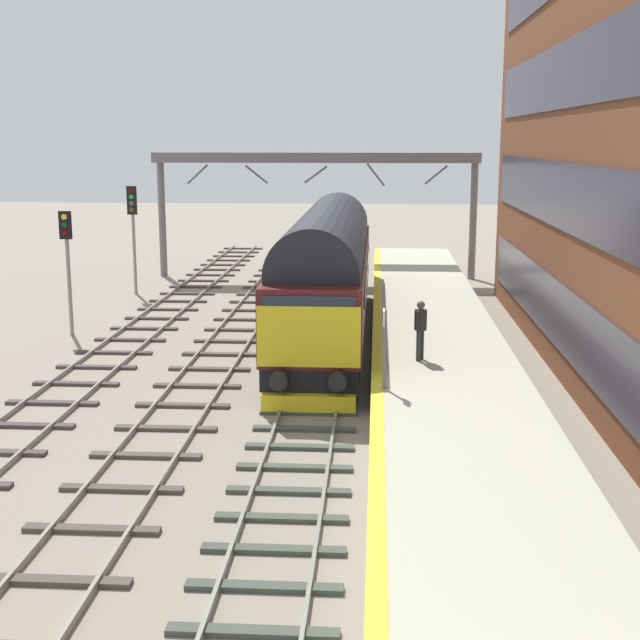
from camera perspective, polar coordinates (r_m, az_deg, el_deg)
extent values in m
plane|color=gray|center=(27.48, 0.07, -2.92)|extent=(140.00, 140.00, 0.00)
cube|color=gray|center=(27.51, -1.42, -2.74)|extent=(0.07, 60.00, 0.15)
cube|color=gray|center=(27.42, 1.57, -2.79)|extent=(0.07, 60.00, 0.15)
cube|color=#43493F|center=(13.27, -4.40, -19.60)|extent=(2.50, 0.26, 0.09)
cube|color=#43493F|center=(14.36, -3.66, -16.97)|extent=(2.50, 0.26, 0.09)
cube|color=#43493F|center=(15.48, -3.04, -14.72)|extent=(2.50, 0.26, 0.09)
cube|color=#43493F|center=(16.63, -2.51, -12.77)|extent=(2.50, 0.26, 0.09)
cube|color=#43493F|center=(17.79, -2.06, -11.08)|extent=(2.50, 0.26, 0.09)
cube|color=#43493F|center=(18.97, -1.67, -9.59)|extent=(2.50, 0.26, 0.09)
cube|color=#43493F|center=(20.16, -1.33, -8.28)|extent=(2.50, 0.26, 0.09)
cube|color=#43493F|center=(21.36, -1.03, -7.11)|extent=(2.50, 0.26, 0.09)
cube|color=#43493F|center=(22.57, -0.76, -6.07)|extent=(2.50, 0.26, 0.09)
cube|color=#43493F|center=(23.78, -0.52, -5.14)|extent=(2.50, 0.26, 0.09)
cube|color=#43493F|center=(25.01, -0.30, -4.29)|extent=(2.50, 0.26, 0.09)
cube|color=#43493F|center=(26.23, -0.11, -3.53)|extent=(2.50, 0.26, 0.09)
cube|color=#43493F|center=(27.46, 0.07, -2.83)|extent=(2.50, 0.26, 0.09)
cube|color=#43493F|center=(28.70, 0.23, -2.19)|extent=(2.50, 0.26, 0.09)
cube|color=#43493F|center=(29.94, 0.38, -1.61)|extent=(2.50, 0.26, 0.09)
cube|color=#43493F|center=(31.18, 0.52, -1.07)|extent=(2.50, 0.26, 0.09)
cube|color=#43493F|center=(32.42, 0.64, -0.57)|extent=(2.50, 0.26, 0.09)
cube|color=#43493F|center=(33.67, 0.76, -0.11)|extent=(2.50, 0.26, 0.09)
cube|color=#43493F|center=(34.92, 0.87, 0.31)|extent=(2.50, 0.26, 0.09)
cube|color=#43493F|center=(36.17, 0.97, 0.71)|extent=(2.50, 0.26, 0.09)
cube|color=#43493F|center=(37.42, 1.06, 1.08)|extent=(2.50, 0.26, 0.09)
cube|color=#43493F|center=(38.68, 1.15, 1.43)|extent=(2.50, 0.26, 0.09)
cube|color=#43493F|center=(39.93, 1.23, 1.76)|extent=(2.50, 0.26, 0.09)
cube|color=#43493F|center=(41.19, 1.31, 2.06)|extent=(2.50, 0.26, 0.09)
cube|color=#43493F|center=(42.45, 1.38, 2.35)|extent=(2.50, 0.26, 0.09)
cube|color=#43493F|center=(43.71, 1.45, 2.62)|extent=(2.50, 0.26, 0.09)
cube|color=#43493F|center=(44.97, 1.52, 2.87)|extent=(2.50, 0.26, 0.09)
cube|color=#43493F|center=(46.23, 1.58, 3.12)|extent=(2.50, 0.26, 0.09)
cube|color=#43493F|center=(47.49, 1.64, 3.34)|extent=(2.50, 0.26, 0.09)
cube|color=#43493F|center=(48.75, 1.69, 3.56)|extent=(2.50, 0.26, 0.09)
cube|color=#43493F|center=(50.02, 1.75, 3.77)|extent=(2.50, 0.26, 0.09)
cube|color=#43493F|center=(51.28, 1.80, 3.96)|extent=(2.50, 0.26, 0.09)
cube|color=#43493F|center=(52.55, 1.84, 4.15)|extent=(2.50, 0.26, 0.09)
cube|color=#43493F|center=(53.81, 1.89, 4.33)|extent=(2.50, 0.26, 0.09)
cube|color=#43493F|center=(55.08, 1.93, 4.50)|extent=(2.50, 0.26, 0.09)
cube|color=#43493F|center=(56.34, 1.97, 4.66)|extent=(2.50, 0.26, 0.09)
cube|color=gray|center=(28.01, -8.30, -2.61)|extent=(0.07, 60.00, 0.15)
cube|color=gray|center=(27.75, -5.39, -2.67)|extent=(0.07, 60.00, 0.15)
cube|color=#4B443B|center=(15.11, -16.93, -15.95)|extent=(2.50, 0.26, 0.09)
cube|color=#4B443B|center=(16.69, -14.64, -13.06)|extent=(2.50, 0.26, 0.09)
cube|color=#4B443B|center=(18.33, -12.79, -10.67)|extent=(2.50, 0.26, 0.09)
cube|color=#4B443B|center=(20.01, -11.28, -8.67)|extent=(2.50, 0.26, 0.09)
cube|color=#4B443B|center=(21.72, -10.01, -6.97)|extent=(2.50, 0.26, 0.09)
cube|color=#4B443B|center=(23.46, -8.93, -5.53)|extent=(2.50, 0.26, 0.09)
cube|color=#4B443B|center=(25.21, -8.01, -4.28)|extent=(2.50, 0.26, 0.09)
cube|color=#4B443B|center=(26.98, -7.21, -3.19)|extent=(2.50, 0.26, 0.09)
cube|color=#4B443B|center=(28.77, -6.51, -2.24)|extent=(2.50, 0.26, 0.09)
cube|color=#4B443B|center=(30.56, -5.90, -1.39)|extent=(2.50, 0.26, 0.09)
cube|color=#4B443B|center=(32.37, -5.35, -0.65)|extent=(2.50, 0.26, 0.09)
cube|color=#4B443B|center=(34.18, -4.86, 0.02)|extent=(2.50, 0.26, 0.09)
cube|color=#4B443B|center=(36.00, -4.42, 0.63)|extent=(2.50, 0.26, 0.09)
cube|color=#4B443B|center=(37.82, -4.02, 1.17)|extent=(2.50, 0.26, 0.09)
cube|color=#4B443B|center=(39.65, -3.66, 1.66)|extent=(2.50, 0.26, 0.09)
cube|color=#4B443B|center=(41.48, -3.33, 2.11)|extent=(2.50, 0.26, 0.09)
cube|color=#4B443B|center=(43.32, -3.03, 2.52)|extent=(2.50, 0.26, 0.09)
cube|color=#4B443B|center=(45.16, -2.76, 2.90)|extent=(2.50, 0.26, 0.09)
cube|color=#4B443B|center=(47.00, -2.50, 3.25)|extent=(2.50, 0.26, 0.09)
cube|color=#4B443B|center=(48.85, -2.26, 3.57)|extent=(2.50, 0.26, 0.09)
cube|color=#4B443B|center=(50.70, -2.04, 3.87)|extent=(2.50, 0.26, 0.09)
cube|color=#4B443B|center=(52.55, -1.84, 4.15)|extent=(2.50, 0.26, 0.09)
cube|color=#4B443B|center=(54.40, -1.65, 4.41)|extent=(2.50, 0.26, 0.09)
cube|color=#4B443B|center=(56.25, -1.47, 4.65)|extent=(2.50, 0.26, 0.09)
cube|color=slate|center=(28.94, -15.14, -2.43)|extent=(0.07, 60.00, 0.15)
cube|color=slate|center=(28.51, -12.40, -2.50)|extent=(0.07, 60.00, 0.15)
cube|color=#4B3B3D|center=(22.80, -18.69, -6.53)|extent=(2.50, 0.26, 0.09)
cube|color=#4B3B3D|center=(24.46, -17.04, -5.19)|extent=(2.50, 0.26, 0.09)
cube|color=#4B3B3D|center=(26.14, -15.60, -4.02)|extent=(2.50, 0.26, 0.09)
cube|color=#4B3B3D|center=(27.86, -14.35, -2.99)|extent=(2.50, 0.26, 0.09)
cube|color=#4B3B3D|center=(29.59, -13.24, -2.08)|extent=(2.50, 0.26, 0.09)
cube|color=#4B3B3D|center=(31.34, -12.26, -1.28)|extent=(2.50, 0.26, 0.09)
cube|color=#4B3B3D|center=(33.10, -11.38, -0.55)|extent=(2.50, 0.26, 0.09)
cube|color=#4B3B3D|center=(34.87, -10.59, 0.10)|extent=(2.50, 0.26, 0.09)
cube|color=#4B3B3D|center=(36.66, -9.88, 0.69)|extent=(2.50, 0.26, 0.09)
cube|color=#4B3B3D|center=(38.45, -9.23, 1.22)|extent=(2.50, 0.26, 0.09)
cube|color=#4B3B3D|center=(40.25, -8.64, 1.70)|extent=(2.50, 0.26, 0.09)
cube|color=#4B3B3D|center=(42.06, -8.10, 2.15)|extent=(2.50, 0.26, 0.09)
cube|color=#4B3B3D|center=(43.87, -7.61, 2.55)|extent=(2.50, 0.26, 0.09)
cube|color=#4B3B3D|center=(45.69, -7.15, 2.93)|extent=(2.50, 0.26, 0.09)
cube|color=#4B3B3D|center=(47.51, -6.73, 3.27)|extent=(2.50, 0.26, 0.09)
cube|color=#4B3B3D|center=(49.34, -6.34, 3.59)|extent=(2.50, 0.26, 0.09)
cube|color=#4B3B3D|center=(51.17, -5.98, 3.89)|extent=(2.50, 0.26, 0.09)
cube|color=#4B3B3D|center=(53.00, -5.64, 4.16)|extent=(2.50, 0.26, 0.09)
cube|color=#4B3B3D|center=(54.84, -5.32, 4.42)|extent=(2.50, 0.26, 0.09)
cube|color=#4B3B3D|center=(56.67, -5.03, 4.66)|extent=(2.50, 0.26, 0.09)
cube|color=#B6B69E|center=(27.37, 7.62, -2.00)|extent=(4.00, 44.00, 1.00)
cube|color=yellow|center=(27.19, 3.75, -0.92)|extent=(0.30, 44.00, 0.01)
cube|color=#302D3D|center=(24.15, 16.44, -0.84)|extent=(0.06, 30.80, 1.92)
cube|color=#302D3D|center=(23.68, 16.92, 7.30)|extent=(0.06, 30.80, 1.92)
cube|color=#302D3D|center=(23.69, 17.43, 15.60)|extent=(0.06, 30.80, 1.92)
cube|color=black|center=(30.88, 0.50, 0.27)|extent=(2.56, 17.25, 0.60)
cube|color=#53181A|center=(30.64, 0.51, 2.75)|extent=(2.70, 17.25, 2.10)
cylinder|color=black|center=(30.47, 0.51, 5.04)|extent=(2.56, 15.87, 2.57)
cube|color=yellow|center=(22.17, -0.75, -1.10)|extent=(2.65, 0.08, 1.58)
cube|color=#232D3D|center=(22.04, -0.75, 0.75)|extent=(2.38, 0.04, 0.64)
cube|color=#232D3D|center=(30.55, 3.08, 3.28)|extent=(0.04, 12.07, 0.44)
cylinder|color=black|center=(22.31, -2.71, -3.95)|extent=(0.48, 0.35, 0.48)
cylinder|color=black|center=(22.19, 1.15, -4.02)|extent=(0.48, 0.35, 0.48)
cube|color=yellow|center=(22.56, -0.75, -5.44)|extent=(2.43, 0.36, 0.47)
cylinder|color=black|center=(24.02, -0.46, -3.79)|extent=(1.64, 1.04, 1.04)
cylinder|color=black|center=(25.07, -0.27, -3.12)|extent=(1.64, 1.04, 1.04)
cylinder|color=black|center=(26.14, -0.11, -2.51)|extent=(1.64, 1.04, 1.04)
cylinder|color=black|center=(35.78, 0.95, 1.36)|extent=(1.64, 1.04, 1.04)
cylinder|color=black|center=(36.86, 1.03, 1.67)|extent=(1.64, 1.04, 1.04)
cylinder|color=black|center=(37.94, 1.11, 1.96)|extent=(1.64, 1.04, 1.04)
cylinder|color=gray|center=(32.52, -16.05, 2.92)|extent=(0.14, 0.14, 4.46)
cube|color=black|center=(32.26, -16.26, 5.95)|extent=(0.44, 0.10, 0.99)
cylinder|color=yellow|center=(32.17, -16.32, 6.46)|extent=(0.20, 0.06, 0.20)
cylinder|color=#0A3E13|center=(32.20, -16.30, 5.97)|extent=(0.20, 0.06, 0.20)
cylinder|color=#500807|center=(32.22, -16.27, 5.47)|extent=(0.20, 0.06, 0.20)
cylinder|color=gray|center=(40.58, -12.03, 5.09)|extent=(0.14, 0.14, 4.89)
cube|color=black|center=(40.37, -12.16, 7.63)|extent=(0.44, 0.10, 1.27)
cylinder|color=#500807|center=(40.28, -12.21, 8.24)|extent=(0.20, 0.06, 0.20)
cylinder|color=green|center=(40.30, -12.19, 7.84)|extent=(0.20, 0.06, 0.20)
cylinder|color=#50504E|center=(40.32, -12.17, 7.45)|extent=(0.20, 0.06, 0.20)
cylinder|color=#53470A|center=(40.34, -12.16, 7.05)|extent=(0.20, 0.06, 0.20)
cylinder|color=slate|center=(21.09, 4.23, -1.92)|extent=(0.08, 0.08, 1.94)
cube|color=white|center=(20.91, 4.18, 0.18)|extent=(0.05, 0.44, 0.36)
cube|color=black|center=(20.91, 4.11, 0.18)|extent=(0.01, 0.20, 0.24)
cylinder|color=#2F362F|center=(23.94, 6.44, -1.66)|extent=(0.13, 0.13, 0.84)
cylinder|color=#2F362F|center=(24.12, 6.63, -1.57)|extent=(0.13, 0.13, 0.84)
cylinder|color=#272527|center=(23.88, 6.57, 0.02)|extent=(0.46, 0.46, 0.56)
sphere|color=brown|center=(23.80, 6.59, 0.98)|extent=(0.22, 0.22, 0.22)
cylinder|color=#272527|center=(23.69, 6.37, -0.07)|extent=(0.09, 0.09, 0.52)
cylinder|color=#272527|center=(24.07, 6.77, 0.10)|extent=(0.09, 0.09, 0.52)
cylinder|color=slate|center=(45.75, -10.24, 6.45)|extent=(0.36, 0.36, 5.80)
cylinder|color=slate|center=(44.68, 9.94, 6.34)|extent=(0.36, 0.36, 5.80)
cube|color=slate|center=(44.35, -0.27, 10.55)|extent=(16.18, 2.00, 0.50)
cylinder|color=slate|center=(45.19, -7.98, 9.38)|extent=(1.10, 0.10, 1.02)
cylinder|color=slate|center=(44.68, -4.16, 9.43)|extent=(1.16, 0.10, 0.94)
cylinder|color=slate|center=(44.38, -0.27, 9.45)|extent=(1.19, 0.10, 0.91)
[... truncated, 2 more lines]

